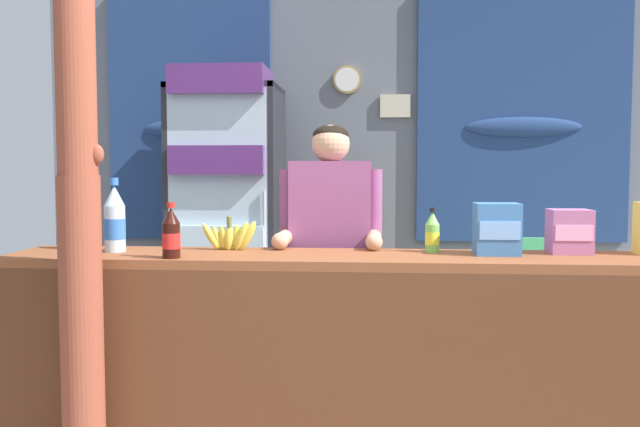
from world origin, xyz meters
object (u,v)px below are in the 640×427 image
Objects in this scene: bottle_shelf_rack at (332,257)px; soda_bottle_grape_soda at (75,227)px; snack_box_wafer at (569,231)px; banana_bunch at (230,237)px; drink_fridge at (227,195)px; stall_counter at (343,343)px; timber_post at (78,188)px; soda_bottle_cola at (171,234)px; soda_bottle_water at (115,220)px; plastic_lawn_chair at (506,290)px; soda_bottle_lime_soda at (432,233)px; snack_box_biscuit at (497,229)px; shopkeeper at (330,238)px.

bottle_shelf_rack is 2.37m from soda_bottle_grape_soda.
banana_bunch is at bearing 179.76° from snack_box_wafer.
stall_counter is at bearing -64.98° from drink_fridge.
timber_post is at bearing -134.49° from banana_bunch.
soda_bottle_water is at bearing 148.71° from soda_bottle_cola.
soda_bottle_cola is (-1.73, -1.76, 0.53)m from plastic_lawn_chair.
drink_fridge is 8.08× the size of soda_bottle_grape_soda.
drink_fridge reaches higher than banana_bunch.
timber_post is 2.98× the size of plastic_lawn_chair.
timber_post is 12.68× the size of soda_bottle_lime_soda.
drink_fridge is 2.08m from plastic_lawn_chair.
soda_bottle_lime_soda is 0.89× the size of snack_box_biscuit.
stall_counter is at bearing -7.01° from soda_bottle_water.
timber_post reaches higher than snack_box_wafer.
timber_post is 2.31m from drink_fridge.
drink_fridge reaches higher than plastic_lawn_chair.
bottle_shelf_rack reaches higher than plastic_lawn_chair.
snack_box_wafer is (1.08, -0.30, 0.07)m from shopkeeper.
bottle_shelf_rack reaches higher than stall_counter.
drink_fridge reaches higher than soda_bottle_grape_soda.
soda_bottle_cola is at bearing -26.99° from soda_bottle_grape_soda.
shopkeeper reaches higher than soda_bottle_lime_soda.
snack_box_biscuit is 0.81× the size of banana_bunch.
stall_counter is 11.96× the size of soda_bottle_grape_soda.
bottle_shelf_rack is 2.11m from banana_bunch.
soda_bottle_water reaches higher than soda_bottle_cola.
shopkeeper is 0.57m from soda_bottle_lime_soda.
soda_bottle_lime_soda is (0.39, 0.22, 0.45)m from stall_counter.
bottle_shelf_rack reaches higher than soda_bottle_lime_soda.
drink_fridge is 10.27× the size of snack_box_wafer.
timber_post is at bearing -91.95° from drink_fridge.
bottle_shelf_rack reaches higher than snack_box_biscuit.
shopkeeper is 6.11× the size of soda_bottle_grape_soda.
stall_counter is at bearing -9.41° from soda_bottle_grape_soda.
soda_bottle_lime_soda is at bearing -179.88° from snack_box_wafer.
shopkeeper is 1.12m from snack_box_wafer.
soda_bottle_grape_soda is at bearing 159.84° from soda_bottle_water.
timber_post is (-1.03, -0.27, 0.66)m from stall_counter.
snack_box_biscuit is (-0.35, -1.54, 0.55)m from plastic_lawn_chair.
bottle_shelf_rack is (-0.19, 2.29, 0.07)m from stall_counter.
soda_bottle_water is 1.42× the size of soda_bottle_cola.
soda_bottle_cola is at bearing -134.50° from plastic_lawn_chair.
plastic_lawn_chair is (2.04, 1.97, -0.73)m from timber_post.
stall_counter is 0.72m from banana_bunch.
shopkeeper reaches higher than snack_box_wafer.
plastic_lawn_chair is at bearing 33.18° from soda_bottle_grape_soda.
soda_bottle_cola is (0.31, 0.20, -0.20)m from timber_post.
soda_bottle_grape_soda is at bearing -99.77° from drink_fridge.
plastic_lawn_chair is 3.46× the size of soda_bottle_grape_soda.
drink_fridge is 0.93m from bottle_shelf_rack.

